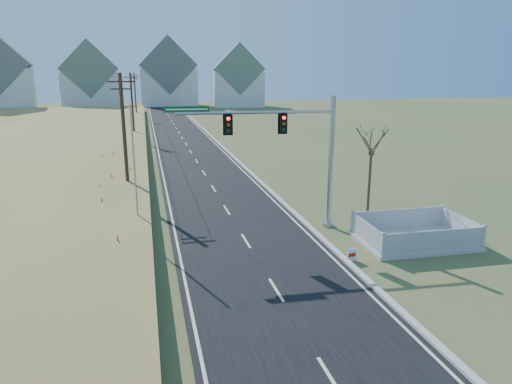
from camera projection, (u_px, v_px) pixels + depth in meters
name	position (u px, v px, depth m)	size (l,w,h in m)	color
ground	(264.00, 272.00, 21.29)	(260.00, 260.00, 0.00)	#47582A
road	(180.00, 134.00, 68.27)	(8.00, 180.00, 0.06)	black
curb	(207.00, 133.00, 69.20)	(0.30, 180.00, 0.18)	#B2AFA8
utility_pole_near	(124.00, 135.00, 32.71)	(1.80, 0.26, 9.00)	#422D1E
utility_pole_mid	(132.00, 106.00, 60.90)	(1.80, 0.26, 9.00)	#422D1E
utility_pole_far	(135.00, 95.00, 89.10)	(1.80, 0.26, 9.00)	#422D1E
condo_nnw	(90.00, 81.00, 116.91)	(14.93, 11.17, 17.03)	silver
condo_n	(168.00, 78.00, 125.07)	(15.27, 10.20, 18.54)	silver
condo_ne	(238.00, 81.00, 121.85)	(14.12, 10.51, 16.52)	silver
traffic_signal_mast	(300.00, 150.00, 26.10)	(9.75, 1.00, 7.77)	#9EA0A5
fence_enclosure	(414.00, 238.00, 24.88)	(6.05, 4.25, 1.35)	#B7B5AD
open_sign	(352.00, 255.00, 22.41)	(0.52, 0.13, 0.64)	white
flagpole	(136.00, 186.00, 25.10)	(0.33, 0.33, 7.37)	#B7B5AD
bare_tree	(372.00, 139.00, 29.42)	(2.26, 2.26, 6.00)	#4C3F33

